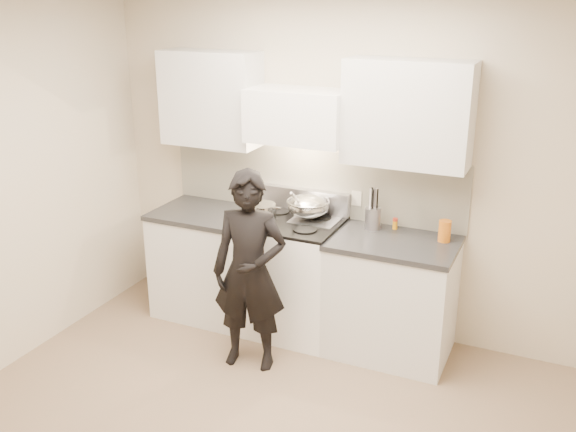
{
  "coord_description": "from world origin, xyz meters",
  "views": [
    {
      "loc": [
        1.62,
        -2.87,
        2.65
      ],
      "look_at": [
        -0.16,
        1.05,
        1.13
      ],
      "focal_mm": 40.0,
      "sensor_mm": 36.0,
      "label": 1
    }
  ],
  "objects_px": {
    "wok": "(308,206)",
    "person": "(250,272)",
    "utensil_crock": "(373,216)",
    "counter_right": "(391,296)",
    "stove": "(291,276)"
  },
  "relations": [
    {
      "from": "wok",
      "to": "person",
      "type": "distance_m",
      "value": 0.77
    },
    {
      "from": "utensil_crock",
      "to": "counter_right",
      "type": "bearing_deg",
      "value": -36.17
    },
    {
      "from": "stove",
      "to": "utensil_crock",
      "type": "height_order",
      "value": "utensil_crock"
    },
    {
      "from": "utensil_crock",
      "to": "person",
      "type": "height_order",
      "value": "person"
    },
    {
      "from": "counter_right",
      "to": "person",
      "type": "distance_m",
      "value": 1.11
    },
    {
      "from": "counter_right",
      "to": "utensil_crock",
      "type": "height_order",
      "value": "utensil_crock"
    },
    {
      "from": "wok",
      "to": "person",
      "type": "height_order",
      "value": "person"
    },
    {
      "from": "stove",
      "to": "wok",
      "type": "height_order",
      "value": "wok"
    },
    {
      "from": "wok",
      "to": "person",
      "type": "xyz_separation_m",
      "value": [
        -0.16,
        -0.69,
        -0.31
      ]
    },
    {
      "from": "stove",
      "to": "counter_right",
      "type": "distance_m",
      "value": 0.83
    },
    {
      "from": "counter_right",
      "to": "person",
      "type": "relative_size",
      "value": 0.62
    },
    {
      "from": "utensil_crock",
      "to": "person",
      "type": "bearing_deg",
      "value": -131.68
    },
    {
      "from": "counter_right",
      "to": "person",
      "type": "height_order",
      "value": "person"
    },
    {
      "from": "stove",
      "to": "person",
      "type": "bearing_deg",
      "value": -96.0
    },
    {
      "from": "wok",
      "to": "person",
      "type": "bearing_deg",
      "value": -103.24
    }
  ]
}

